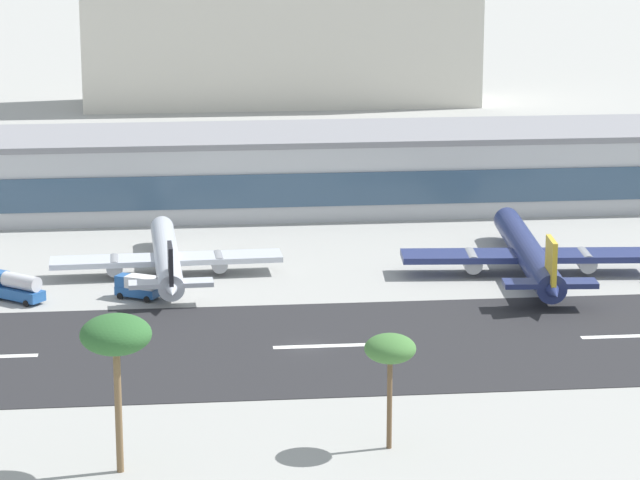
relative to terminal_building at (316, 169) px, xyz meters
The scene contains 12 objects.
ground_plane 79.01m from the terminal_building, 96.61° to the right, with size 1400.00×1400.00×0.00m, color #9E9E99.
runway_strip 79.16m from the terminal_building, 96.59° to the right, with size 800.00×36.91×0.08m, color #262628.
runway_centreline_dash_4 78.96m from the terminal_building, 95.22° to the right, with size 12.00×1.20×0.01m, color white.
runway_centreline_dash_5 84.74m from the terminal_building, 68.06° to the right, with size 12.00×1.20×0.01m, color white.
terminal_building is the anchor object (origin of this frame).
distant_hotel_block 120.83m from the terminal_building, 88.39° to the left, with size 97.78×25.36×47.82m, color beige.
airliner_black_tail_gate_1 51.03m from the terminal_building, 120.68° to the right, with size 33.51×40.74×8.50m.
airliner_gold_tail_gate_2 55.21m from the terminal_building, 61.70° to the right, with size 37.12×46.29×9.66m.
service_box_truck_0 62.52m from the terminal_building, 118.78° to the right, with size 6.40×5.04×3.25m.
service_fuel_truck_2 71.47m from the terminal_building, 130.61° to the right, with size 8.25×7.37×3.95m.
palm_tree_1 119.58m from the terminal_building, 104.94° to the right, with size 6.89×6.89×15.89m.
palm_tree_2 112.13m from the terminal_building, 91.96° to the right, with size 5.20×5.20×12.02m.
Camera 1 is at (-16.32, -173.41, 56.72)m, focal length 83.43 mm.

